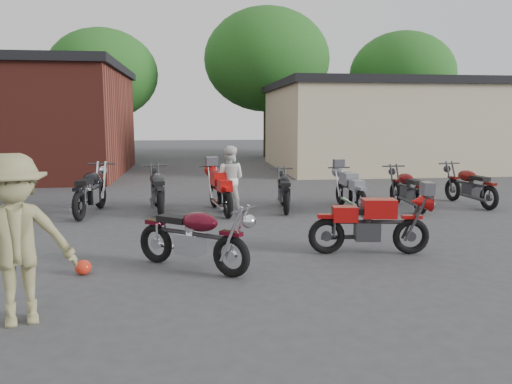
{
  "coord_description": "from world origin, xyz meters",
  "views": [
    {
      "loc": [
        -0.22,
        -6.53,
        2.21
      ],
      "look_at": [
        0.89,
        2.26,
        0.9
      ],
      "focal_mm": 35.0,
      "sensor_mm": 36.0,
      "label": 1
    }
  ],
  "objects": [
    {
      "name": "row_bike_4",
      "position": [
        0.4,
        5.12,
        0.58
      ],
      "size": [
        0.98,
        2.07,
        1.15
      ],
      "primitive_type": null,
      "rotation": [
        0.0,
        0.0,
        1.74
      ],
      "color": "red",
      "rests_on": "ground"
    },
    {
      "name": "helmet",
      "position": [
        -1.81,
        0.6,
        0.11
      ],
      "size": [
        0.29,
        0.29,
        0.22
      ],
      "primitive_type": "ellipsoid",
      "rotation": [
        0.0,
        0.0,
        -0.25
      ],
      "color": "red",
      "rests_on": "ground"
    },
    {
      "name": "person_tan",
      "position": [
        -2.11,
        -1.07,
        0.93
      ],
      "size": [
        1.35,
        1.02,
        1.85
      ],
      "primitive_type": "imported",
      "rotation": [
        0.0,
        0.0,
        0.31
      ],
      "color": "#857F52",
      "rests_on": "ground"
    },
    {
      "name": "tree_1",
      "position": [
        -5.0,
        22.0,
        3.7
      ],
      "size": [
        5.92,
        5.92,
        7.4
      ],
      "primitive_type": null,
      "color": "#124514",
      "rests_on": "ground"
    },
    {
      "name": "stucco_building",
      "position": [
        8.5,
        15.0,
        1.75
      ],
      "size": [
        10.0,
        8.0,
        3.5
      ],
      "primitive_type": "cube",
      "color": "tan",
      "rests_on": "ground"
    },
    {
      "name": "person_light",
      "position": [
        0.62,
        5.19,
        0.79
      ],
      "size": [
        0.9,
        0.78,
        1.58
      ],
      "primitive_type": "imported",
      "rotation": [
        0.0,
        0.0,
        2.87
      ],
      "color": "silver",
      "rests_on": "ground"
    },
    {
      "name": "row_bike_5",
      "position": [
        1.95,
        5.25,
        0.53
      ],
      "size": [
        0.78,
        1.87,
        1.05
      ],
      "primitive_type": null,
      "rotation": [
        0.0,
        0.0,
        1.47
      ],
      "color": "black",
      "rests_on": "ground"
    },
    {
      "name": "row_bike_2",
      "position": [
        -2.59,
        5.29,
        0.62
      ],
      "size": [
        0.93,
        2.19,
        1.23
      ],
      "primitive_type": null,
      "rotation": [
        0.0,
        0.0,
        1.46
      ],
      "color": "black",
      "rests_on": "ground"
    },
    {
      "name": "ground",
      "position": [
        0.0,
        0.0,
        0.0
      ],
      "size": [
        90.0,
        90.0,
        0.0
      ],
      "primitive_type": "plane",
      "color": "#39383B"
    },
    {
      "name": "tree_3",
      "position": [
        12.0,
        22.0,
        3.8
      ],
      "size": [
        6.08,
        6.08,
        7.6
      ],
      "primitive_type": null,
      "color": "#124514",
      "rests_on": "ground"
    },
    {
      "name": "tree_2",
      "position": [
        4.0,
        22.0,
        4.4
      ],
      "size": [
        7.04,
        7.04,
        8.8
      ],
      "primitive_type": null,
      "color": "#124514",
      "rests_on": "ground"
    },
    {
      "name": "row_bike_7",
      "position": [
        4.98,
        5.01,
        0.55
      ],
      "size": [
        0.66,
        1.91,
        1.1
      ],
      "primitive_type": null,
      "rotation": [
        0.0,
        0.0,
        1.59
      ],
      "color": "#510A0A",
      "rests_on": "ground"
    },
    {
      "name": "sportbike",
      "position": [
        2.65,
        1.13,
        0.55
      ],
      "size": [
        1.97,
        0.88,
        1.1
      ],
      "primitive_type": null,
      "rotation": [
        0.0,
        0.0,
        -0.14
      ],
      "color": "#AF0F0E",
      "rests_on": "ground"
    },
    {
      "name": "vintage_motorcycle",
      "position": [
        -0.23,
        0.62,
        0.56
      ],
      "size": [
        1.9,
        1.68,
        1.11
      ],
      "primitive_type": null,
      "rotation": [
        0.0,
        0.0,
        -0.66
      ],
      "color": "#4C0916",
      "rests_on": "ground"
    },
    {
      "name": "row_bike_6",
      "position": [
        3.56,
        5.09,
        0.54
      ],
      "size": [
        0.7,
        1.88,
        1.07
      ],
      "primitive_type": null,
      "rotation": [
        0.0,
        0.0,
        1.62
      ],
      "color": "gray",
      "rests_on": "ground"
    },
    {
      "name": "row_bike_8",
      "position": [
        6.78,
        5.31,
        0.56
      ],
      "size": [
        0.88,
        2.01,
        1.13
      ],
      "primitive_type": null,
      "rotation": [
        0.0,
        0.0,
        1.69
      ],
      "color": "#570F0A",
      "rests_on": "ground"
    },
    {
      "name": "row_bike_3",
      "position": [
        -1.07,
        5.41,
        0.58
      ],
      "size": [
        0.94,
        2.07,
        1.16
      ],
      "primitive_type": null,
      "rotation": [
        0.0,
        0.0,
        1.71
      ],
      "color": "black",
      "rests_on": "ground"
    }
  ]
}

